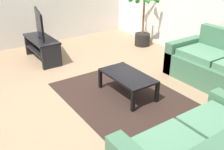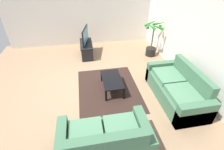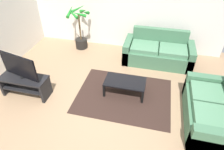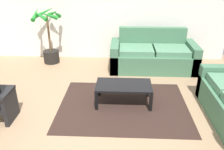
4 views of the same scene
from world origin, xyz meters
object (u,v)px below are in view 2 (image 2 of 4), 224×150
(couch_loveseat, at_px, (105,141))
(coffee_table, at_px, (112,80))
(tv, at_px, (85,35))
(couch_main, at_px, (177,89))
(potted_palm, at_px, (152,42))
(tv_stand, at_px, (86,47))

(couch_loveseat, xyz_separation_m, coffee_table, (-1.84, 0.47, 0.02))
(couch_loveseat, height_order, tv, tv)
(couch_main, relative_size, potted_palm, 1.45)
(couch_main, relative_size, tv_stand, 1.77)
(potted_palm, bearing_deg, tv_stand, -100.42)
(tv_stand, xyz_separation_m, potted_palm, (0.45, 2.45, 0.23))
(couch_loveseat, relative_size, potted_palm, 1.25)
(coffee_table, bearing_deg, couch_loveseat, -14.33)
(coffee_table, bearing_deg, potted_palm, 134.16)
(tv_stand, bearing_deg, couch_loveseat, 1.62)
(couch_loveseat, xyz_separation_m, potted_palm, (-3.65, 2.33, 0.25))
(couch_main, relative_size, couch_loveseat, 1.16)
(tv_stand, bearing_deg, coffee_table, 14.54)
(couch_loveseat, distance_m, tv, 4.14)
(tv_stand, relative_size, potted_palm, 0.82)
(tv, height_order, potted_palm, potted_palm)
(potted_palm, bearing_deg, couch_main, -6.19)
(couch_main, distance_m, tv, 3.69)
(couch_loveseat, height_order, coffee_table, couch_loveseat)
(tv, bearing_deg, couch_loveseat, 1.58)
(potted_palm, bearing_deg, couch_loveseat, -32.59)
(potted_palm, bearing_deg, coffee_table, -45.84)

